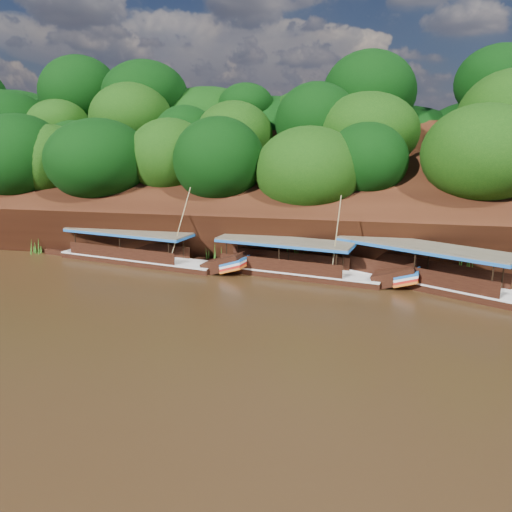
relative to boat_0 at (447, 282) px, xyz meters
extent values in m
plane|color=black|center=(-10.18, -5.91, -0.60)|extent=(160.00, 160.00, 0.00)
cube|color=black|center=(-10.18, 10.09, 2.90)|extent=(120.00, 16.12, 13.64)
cube|color=black|center=(-10.18, 20.09, -0.60)|extent=(120.00, 24.00, 12.00)
ellipsoid|color=#093A0B|center=(-40.18, 16.09, 8.40)|extent=(20.00, 10.00, 8.00)
ellipsoid|color=#093A0B|center=(-16.18, 9.09, 2.90)|extent=(18.00, 8.00, 6.40)
ellipsoid|color=#093A0B|center=(-10.18, 17.09, 8.60)|extent=(24.00, 11.00, 8.40)
cube|color=black|center=(-0.73, 0.40, -0.60)|extent=(13.12, 8.70, 0.96)
cube|color=silver|center=(-0.73, 0.40, -0.14)|extent=(13.15, 8.76, 0.11)
cube|color=brown|center=(-1.48, 0.82, 1.98)|extent=(10.69, 7.57, 0.13)
cube|color=#1B5DB4|center=(-1.48, 0.82, 1.85)|extent=(10.69, 7.57, 0.19)
cube|color=black|center=(-9.53, 1.42, -0.60)|extent=(11.88, 4.31, 0.88)
cube|color=silver|center=(-9.53, 1.42, -0.18)|extent=(11.89, 4.38, 0.10)
cube|color=black|center=(-3.08, 0.18, 0.09)|extent=(3.02, 2.10, 1.65)
cube|color=#1B5DB4|center=(-2.36, 0.04, 0.38)|extent=(1.73, 1.91, 0.60)
cube|color=red|center=(-2.36, 0.04, 0.05)|extent=(1.73, 1.91, 0.60)
cube|color=brown|center=(-10.25, 1.56, 1.75)|extent=(9.45, 4.15, 0.12)
cube|color=#1B5DB4|center=(-10.25, 1.56, 1.63)|extent=(9.45, 4.15, 0.18)
cylinder|color=tan|center=(-6.78, 0.29, 2.47)|extent=(0.52, 0.70, 5.21)
cube|color=black|center=(-21.26, 2.48, -0.60)|extent=(12.88, 4.69, 0.87)
cube|color=silver|center=(-21.26, 2.48, -0.18)|extent=(12.90, 4.75, 0.10)
cube|color=black|center=(-14.26, 1.01, 0.08)|extent=(3.25, 2.17, 1.71)
cube|color=#1B5DB4|center=(-13.48, 0.85, 0.37)|extent=(1.87, 1.94, 0.64)
cube|color=red|center=(-13.48, 0.85, 0.04)|extent=(1.87, 1.94, 0.64)
cube|color=brown|center=(-22.04, 2.65, 1.73)|extent=(10.25, 4.44, 0.12)
cube|color=#1B5DB4|center=(-22.04, 2.65, 1.61)|extent=(10.25, 4.44, 0.17)
cylinder|color=tan|center=(-17.53, 1.50, 2.55)|extent=(1.54, 0.77, 5.20)
cone|color=#33701C|center=(-30.17, 3.48, 0.10)|extent=(1.50, 1.50, 1.40)
cone|color=#33701C|center=(-22.54, 4.18, 0.34)|extent=(1.50, 1.50, 1.86)
cone|color=#33701C|center=(-15.46, 3.33, 0.16)|extent=(1.50, 1.50, 1.51)
cone|color=#33701C|center=(-9.61, 3.40, 0.38)|extent=(1.50, 1.50, 1.95)
cone|color=#33701C|center=(-3.06, 3.62, 0.36)|extent=(1.50, 1.50, 1.92)
cone|color=#33701C|center=(1.81, 3.28, 0.21)|extent=(1.50, 1.50, 1.61)
camera|label=1|loc=(-5.52, -30.65, 8.87)|focal=35.00mm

